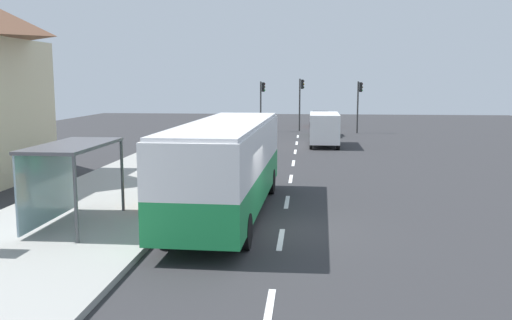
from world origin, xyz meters
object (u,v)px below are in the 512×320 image
Objects in this scene: bus_shelter at (64,163)px; sedan_far at (322,126)px; recycling_bin_orange at (163,190)px; white_van at (324,127)px; bus at (227,162)px; recycling_bin_yellow at (158,194)px; traffic_light_median at (301,96)px; traffic_light_far_side at (262,98)px; recycling_bin_red at (152,198)px; traffic_light_near_side at (359,99)px; sedan_near at (320,119)px.

sedan_far is at bearing 74.13° from bus_shelter.
white_van is at bearing 72.09° from recycling_bin_orange.
recycling_bin_yellow is at bearing 175.40° from bus.
recycling_bin_yellow is at bearing -90.00° from recycling_bin_orange.
white_van is at bearing -90.73° from sedan_far.
bus is 2.32× the size of traffic_light_median.
recycling_bin_red is at bearing -91.98° from traffic_light_far_side.
traffic_light_near_side is at bearing 71.80° from white_van.
sedan_near and sedan_far have the same top height.
traffic_light_near_side is at bearing 71.99° from recycling_bin_orange.
bus_shelter reaches higher than recycling_bin_yellow.
traffic_light_far_side is (1.11, 32.06, 2.37)m from recycling_bin_red.
bus_shelter is (-4.70, -2.26, 0.25)m from bus.
recycling_bin_yellow is (-6.50, -28.18, -0.14)m from sedan_far.
white_van is at bearing -64.00° from traffic_light_far_side.
sedan_near is 6.00m from traffic_light_median.
sedan_far is 28.92m from recycling_bin_yellow.
bus is 2.45× the size of traffic_light_far_side.
traffic_light_median is at bearing 162.59° from traffic_light_near_side.
bus is 11.65× the size of recycling_bin_yellow.
traffic_light_far_side is at bearing -132.12° from sedan_near.
traffic_light_median is at bearing 82.03° from recycling_bin_red.
traffic_light_far_side is (-1.38, 31.56, 1.18)m from bus.
sedan_near is 4.72× the size of recycling_bin_red.
white_van reaches higher than recycling_bin_orange.
bus_shelter reaches higher than recycling_bin_red.
recycling_bin_orange is (-6.50, -36.63, -0.14)m from sedan_near.
bus is 2.77× the size of bus_shelter.
bus is at bearing -103.20° from traffic_light_near_side.
traffic_light_far_side is (-5.40, -5.97, 2.23)m from sedan_near.
traffic_light_far_side is at bearing 116.00° from white_van.
traffic_light_far_side reaches higher than sedan_near.
white_van reaches higher than sedan_far.
recycling_bin_orange is (-2.49, 0.90, -1.19)m from bus.
bus is at bearing -100.70° from white_van.
bus reaches higher than white_van.
sedan_far is at bearing -64.53° from traffic_light_median.
recycling_bin_yellow is 0.21× the size of traffic_light_near_side.
recycling_bin_orange is at bearing -107.91° from white_van.
recycling_bin_orange is (-6.50, -27.48, -0.14)m from sedan_far.
sedan_near is 7.82m from traffic_light_near_side.
recycling_bin_red is 32.82m from traffic_light_near_side.
bus_shelter reaches higher than white_van.
bus_shelter is (-6.82, -34.62, -1.08)m from traffic_light_median.
bus_shelter is (-8.61, -22.96, 0.75)m from white_van.
recycling_bin_red is (-6.50, -38.03, -0.14)m from sedan_near.
recycling_bin_orange is 0.20× the size of traffic_light_median.
bus_shelter is at bearing -154.32° from bus.
sedan_near is 37.20m from recycling_bin_orange.
recycling_bin_yellow is (-6.50, -37.33, -0.14)m from sedan_near.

